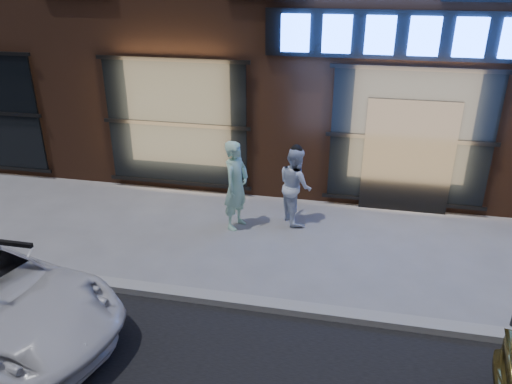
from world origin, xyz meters
TOP-DOWN VIEW (x-y plane):
  - ground at (0.00, 0.00)m, footprint 90.00×90.00m
  - curb at (0.00, 0.00)m, footprint 60.00×0.25m
  - man_bowtie at (-3.28, 2.48)m, footprint 0.61×0.75m
  - man_cap at (-2.18, 2.96)m, footprint 0.90×0.96m

SIDE VIEW (x-z plane):
  - ground at x=0.00m, z-range 0.00..0.00m
  - curb at x=0.00m, z-range 0.00..0.12m
  - man_cap at x=-2.18m, z-range 0.00..1.58m
  - man_bowtie at x=-3.28m, z-range 0.00..1.79m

